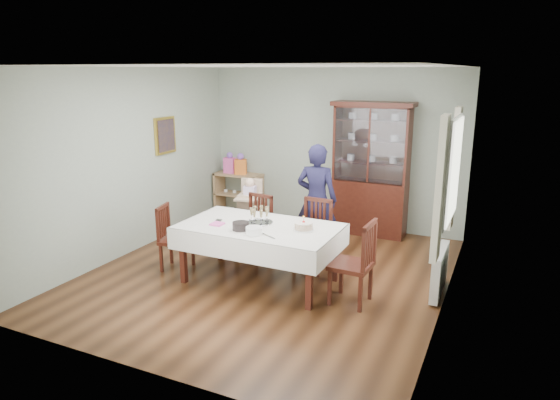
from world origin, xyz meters
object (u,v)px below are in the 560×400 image
Objects in this scene: woman at (317,200)px; champagne_tray at (260,219)px; dining_table at (260,253)px; sideboard at (239,194)px; birthday_cake at (304,226)px; gift_bag_orange at (241,165)px; gift_bag_pink at (230,164)px; high_chair at (250,217)px; chair_far_left at (254,241)px; china_cabinet at (371,167)px; chair_far_right at (312,249)px; chair_end_left at (176,250)px; chair_end_right at (352,279)px.

woman is 4.85× the size of champagne_tray.
dining_table is 0.45m from champagne_tray.
champagne_tray is at bearing -55.16° from sideboard.
birthday_cake is 3.37m from gift_bag_orange.
high_chair is at bearing -48.64° from gift_bag_pink.
birthday_cake reaches higher than chair_far_left.
high_chair is (-1.58, -1.23, -0.72)m from china_cabinet.
dining_table is 1.22× the size of woman.
chair_far_right is 2.47× the size of gift_bag_pink.
gift_bag_pink is at bearing 1.28° from chair_end_left.
dining_table is 2.08× the size of chair_far_right.
china_cabinet is 2.25× the size of chair_far_right.
china_cabinet is 2.33× the size of chair_far_left.
birthday_cake is at bearing -93.75° from china_cabinet.
china_cabinet reaches higher than dining_table.
chair_far_left is 1.05× the size of chair_end_left.
gift_bag_pink is (-2.50, 2.48, 0.17)m from birthday_cake.
gift_bag_orange is (-1.66, 2.45, 0.15)m from champagne_tray.
china_cabinet is 2.42× the size of sideboard.
chair_end_right is at bearing -39.50° from gift_bag_pink.
gift_bag_orange is at bearing -16.91° from sideboard.
dining_table is 2.75m from china_cabinet.
champagne_tray reaches higher than chair_far_left.
gift_bag_pink is (-2.66, 0.00, -0.15)m from china_cabinet.
chair_far_left is 2.37m from gift_bag_orange.
birthday_cake is (0.11, -0.60, 0.52)m from chair_far_right.
gift_bag_pink is at bearing 144.98° from chair_far_right.
birthday_cake is at bearing 6.49° from dining_table.
chair_far_left is 0.88m from champagne_tray.
china_cabinet is at bearing -0.49° from sideboard.
dining_table is 2.00× the size of chair_end_right.
chair_end_right reaches higher than dining_table.
china_cabinet is 8.36× the size of birthday_cake.
birthday_cake is at bearing -98.24° from chair_end_left.
gift_bag_orange is (-1.98, 1.26, 0.15)m from woman.
woman reaches higher than chair_end_left.
gift_bag_pink is (-0.16, -0.02, 0.57)m from sideboard.
woman reaches higher than birthday_cake.
gift_bag_orange is (0.07, -0.02, 0.57)m from sideboard.
gift_bag_orange is at bearing -128.79° from chair_end_right.
high_chair is at bearing 123.20° from champagne_tray.
dining_table is at bearing -121.45° from chair_far_right.
champagne_tray is 0.62m from birthday_cake.
chair_far_left is 1.84m from chair_end_right.
woman is at bearing -13.35° from high_chair.
china_cabinet reaches higher than gift_bag_orange.
chair_far_left reaches higher than dining_table.
high_chair is at bearing -55.18° from gift_bag_orange.
birthday_cake is at bearing -53.43° from high_chair.
chair_end_left is at bearing -126.98° from china_cabinet.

